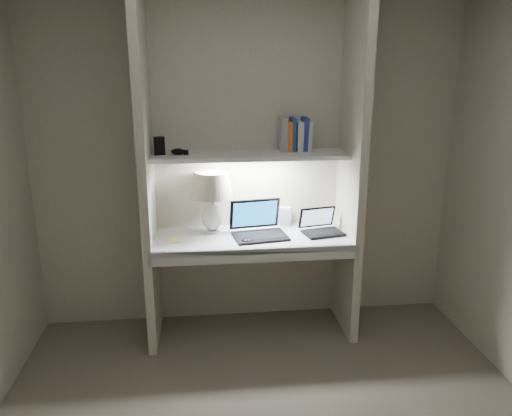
{
  "coord_description": "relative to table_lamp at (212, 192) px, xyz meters",
  "views": [
    {
      "loc": [
        -0.35,
        -2.21,
        1.98
      ],
      "look_at": [
        0.01,
        1.05,
        1.03
      ],
      "focal_mm": 35.0,
      "sensor_mm": 36.0,
      "label": 1
    }
  ],
  "objects": [
    {
      "name": "book_row",
      "position": [
        0.62,
        0.07,
        0.4
      ],
      "size": [
        0.23,
        0.16,
        0.24
      ],
      "color": "silver",
      "rests_on": "shelf"
    },
    {
      "name": "alcove_panel_right",
      "position": [
        1.01,
        -0.12,
        0.17
      ],
      "size": [
        0.06,
        0.55,
        2.5
      ],
      "primitive_type": "cube",
      "color": "beige",
      "rests_on": "floor"
    },
    {
      "name": "back_wall",
      "position": [
        0.28,
        0.16,
        0.17
      ],
      "size": [
        3.2,
        0.01,
        2.5
      ],
      "primitive_type": "cube",
      "color": "beige",
      "rests_on": "floor"
    },
    {
      "name": "speaker",
      "position": [
        0.56,
        0.11,
        -0.24
      ],
      "size": [
        0.12,
        0.1,
        0.15
      ],
      "primitive_type": "cube",
      "rotation": [
        0.0,
        0.0,
        -0.35
      ],
      "color": "silver",
      "rests_on": "desk"
    },
    {
      "name": "desk",
      "position": [
        0.28,
        -0.12,
        -0.33
      ],
      "size": [
        1.4,
        0.55,
        0.04
      ],
      "primitive_type": "cube",
      "color": "white",
      "rests_on": "alcove_panel_left"
    },
    {
      "name": "strip_light",
      "position": [
        0.28,
        -0.02,
        0.25
      ],
      "size": [
        0.6,
        0.04,
        0.02
      ],
      "primitive_type": "cube",
      "color": "white",
      "rests_on": "shelf"
    },
    {
      "name": "mouse",
      "position": [
        0.24,
        -0.26,
        -0.3
      ],
      "size": [
        0.09,
        0.06,
        0.03
      ],
      "primitive_type": "ellipsoid",
      "rotation": [
        0.0,
        0.0,
        0.12
      ],
      "color": "black",
      "rests_on": "desk"
    },
    {
      "name": "shelf_box",
      "position": [
        -0.36,
        -0.0,
        0.35
      ],
      "size": [
        0.08,
        0.06,
        0.13
      ],
      "primitive_type": "cube",
      "rotation": [
        0.0,
        0.0,
        0.18
      ],
      "color": "black",
      "rests_on": "shelf"
    },
    {
      "name": "laptop_netbook",
      "position": [
        0.8,
        -0.1,
        -0.27
      ],
      "size": [
        0.33,
        0.3,
        0.18
      ],
      "rotation": [
        0.0,
        0.0,
        0.2
      ],
      "color": "black",
      "rests_on": "desk"
    },
    {
      "name": "cable_coil",
      "position": [
        0.49,
        -0.08,
        -0.31
      ],
      "size": [
        0.09,
        0.09,
        0.01
      ],
      "primitive_type": "torus",
      "rotation": [
        0.0,
        0.0,
        0.0
      ],
      "color": "black",
      "rests_on": "desk"
    },
    {
      "name": "table_lamp",
      "position": [
        0.0,
        0.0,
        0.0
      ],
      "size": [
        0.31,
        0.31,
        0.46
      ],
      "color": "white",
      "rests_on": "desk"
    },
    {
      "name": "shelf",
      "position": [
        0.28,
        -0.02,
        0.27
      ],
      "size": [
        1.4,
        0.36,
        0.03
      ],
      "primitive_type": "cube",
      "color": "silver",
      "rests_on": "back_wall"
    },
    {
      "name": "desk_apron",
      "position": [
        0.28,
        -0.38,
        -0.36
      ],
      "size": [
        1.46,
        0.03,
        0.1
      ],
      "primitive_type": "cube",
      "color": "silver",
      "rests_on": "desk"
    },
    {
      "name": "sticky_note",
      "position": [
        -0.28,
        -0.16,
        -0.31
      ],
      "size": [
        0.08,
        0.08,
        0.0
      ],
      "primitive_type": "cube",
      "rotation": [
        0.0,
        0.0,
        0.39
      ],
      "color": "yellow",
      "rests_on": "desk"
    },
    {
      "name": "laptop_main",
      "position": [
        0.33,
        -0.1,
        -0.25
      ],
      "size": [
        0.42,
        0.38,
        0.25
      ],
      "rotation": [
        0.0,
        0.0,
        0.15
      ],
      "color": "black",
      "rests_on": "desk"
    },
    {
      "name": "alcove_panel_left",
      "position": [
        -0.45,
        -0.12,
        0.17
      ],
      "size": [
        0.06,
        0.55,
        2.5
      ],
      "primitive_type": "cube",
      "color": "beige",
      "rests_on": "floor"
    },
    {
      "name": "shelf_gadget",
      "position": [
        -0.23,
        -0.03,
        0.31
      ],
      "size": [
        0.12,
        0.1,
        0.04
      ],
      "primitive_type": "ellipsoid",
      "rotation": [
        0.0,
        0.0,
        -0.28
      ],
      "color": "black",
      "rests_on": "shelf"
    }
  ]
}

